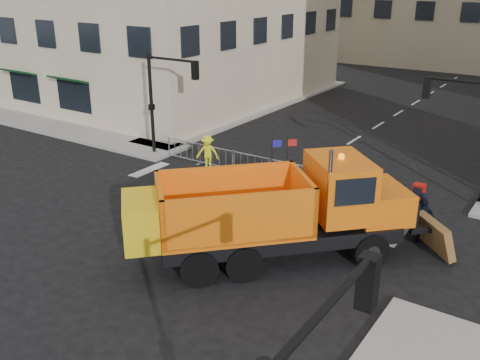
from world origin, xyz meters
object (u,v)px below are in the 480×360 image
Objects in this scene: plow_truck at (271,209)px; cop_a at (421,213)px; cop_c at (422,220)px; newspaper_box at (418,197)px; worker at (208,153)px; cop_b at (399,205)px.

plow_truck reaches higher than cop_a.
newspaper_box is (-0.86, 2.47, -0.16)m from cop_c.
plow_truck is 5.56× the size of worker.
cop_a is at bearing -127.48° from cop_c.
cop_b is 9.68m from worker.
cop_c is at bearing 1.34° from plow_truck.
plow_truck is at bearing -61.64° from worker.
cop_a is 0.96× the size of cop_b.
plow_truck is 7.37m from newspaper_box.
plow_truck is at bearing -8.54° from cop_c.
plow_truck is 8.82× the size of newspaper_box.
plow_truck reaches higher than cop_b.
worker is at bearing -25.13° from cop_a.
cop_a is 0.72m from cop_c.
cop_c reaches higher than cop_a.
newspaper_box is (0.29, 1.57, -0.15)m from cop_b.
cop_a is at bearing -26.88° from worker.
cop_a is at bearing -70.19° from newspaper_box.
worker is at bearing 25.05° from cop_b.
worker reaches higher than newspaper_box.
cop_a is 10.62m from worker.
plow_truck is 8.99m from worker.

